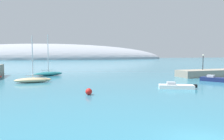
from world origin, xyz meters
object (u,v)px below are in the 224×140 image
(sailboat_sand_end_of_line, at_px, (33,80))
(harbor_lamp_post, at_px, (203,60))
(sailboat_teal_outer_mooring, at_px, (48,73))
(motorboat_white_alongside_breakwater, at_px, (176,86))
(mooring_buoy_red, at_px, (89,92))
(motorboat_navy_foreground, at_px, (215,79))

(sailboat_sand_end_of_line, relative_size, harbor_lamp_post, 2.37)
(sailboat_sand_end_of_line, xyz_separation_m, harbor_lamp_post, (36.14, 0.11, 3.20))
(harbor_lamp_post, bearing_deg, sailboat_teal_outer_mooring, 161.02)
(motorboat_white_alongside_breakwater, height_order, mooring_buoy_red, motorboat_white_alongside_breakwater)
(sailboat_teal_outer_mooring, bearing_deg, sailboat_sand_end_of_line, -122.65)
(motorboat_white_alongside_breakwater, distance_m, harbor_lamp_post, 20.88)
(sailboat_teal_outer_mooring, distance_m, harbor_lamp_post, 35.55)
(motorboat_navy_foreground, bearing_deg, harbor_lamp_post, -59.16)
(sailboat_sand_end_of_line, xyz_separation_m, mooring_buoy_red, (7.24, -14.20, -0.11))
(sailboat_sand_end_of_line, bearing_deg, motorboat_navy_foreground, 162.57)
(motorboat_navy_foreground, distance_m, motorboat_white_alongside_breakwater, 12.64)
(mooring_buoy_red, distance_m, harbor_lamp_post, 32.41)
(mooring_buoy_red, bearing_deg, motorboat_navy_foreground, 13.92)
(sailboat_teal_outer_mooring, height_order, motorboat_navy_foreground, sailboat_teal_outer_mooring)
(mooring_buoy_red, relative_size, harbor_lamp_post, 0.23)
(sailboat_sand_end_of_line, height_order, mooring_buoy_red, sailboat_sand_end_of_line)
(sailboat_teal_outer_mooring, distance_m, motorboat_white_alongside_breakwater, 30.33)
(sailboat_sand_end_of_line, height_order, motorboat_navy_foreground, sailboat_sand_end_of_line)
(motorboat_white_alongside_breakwater, bearing_deg, harbor_lamp_post, -115.21)
(sailboat_teal_outer_mooring, xyz_separation_m, sailboat_sand_end_of_line, (-2.65, -11.62, -0.06))
(sailboat_sand_end_of_line, bearing_deg, sailboat_teal_outer_mooring, -106.08)
(motorboat_navy_foreground, relative_size, harbor_lamp_post, 1.49)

